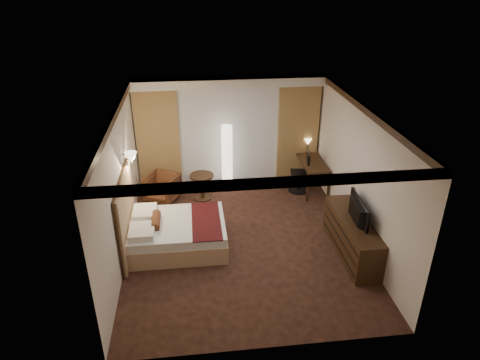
{
  "coord_description": "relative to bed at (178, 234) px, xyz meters",
  "views": [
    {
      "loc": [
        -0.9,
        -7.12,
        4.9
      ],
      "look_at": [
        0.0,
        0.4,
        1.15
      ],
      "focal_mm": 32.0,
      "sensor_mm": 36.0,
      "label": 1
    }
  ],
  "objects": [
    {
      "name": "curtain_right_drape",
      "position": [
        2.97,
        2.66,
        0.98
      ],
      "size": [
        1.0,
        0.14,
        2.45
      ],
      "primitive_type": "cube",
      "color": "#9E7148",
      "rests_on": "back_wall"
    },
    {
      "name": "side_table",
      "position": [
        0.54,
        1.88,
        0.04
      ],
      "size": [
        0.56,
        0.56,
        0.62
      ],
      "primitive_type": null,
      "color": "black",
      "rests_on": "floor"
    },
    {
      "name": "floor_lamp",
      "position": [
        1.18,
        2.32,
        0.55
      ],
      "size": [
        0.35,
        0.35,
        1.65
      ],
      "primitive_type": null,
      "color": "white",
      "rests_on": "floor"
    },
    {
      "name": "television",
      "position": [
        3.24,
        -0.62,
        0.76
      ],
      "size": [
        0.62,
        1.01,
        0.13
      ],
      "primitive_type": "imported",
      "rotation": [
        0.0,
        0.0,
        1.52
      ],
      "color": "black",
      "rests_on": "dresser"
    },
    {
      "name": "headboard",
      "position": [
        -0.93,
        0.0,
        0.48
      ],
      "size": [
        0.12,
        1.74,
        1.5
      ],
      "primitive_type": null,
      "color": "tan",
      "rests_on": "floor"
    },
    {
      "name": "crown_molding",
      "position": [
        1.27,
        0.05,
        2.37
      ],
      "size": [
        4.5,
        5.5,
        0.12
      ],
      "primitive_type": null,
      "color": "black",
      "rests_on": "ceiling"
    },
    {
      "name": "left_wall",
      "position": [
        -0.98,
        0.05,
        1.08
      ],
      "size": [
        0.02,
        5.5,
        2.7
      ],
      "primitive_type": "cube",
      "color": "beige",
      "rests_on": "floor"
    },
    {
      "name": "desk_lamp",
      "position": [
        3.22,
        2.56,
        0.65
      ],
      "size": [
        0.18,
        0.18,
        0.34
      ],
      "primitive_type": null,
      "color": "#FFD899",
      "rests_on": "desk"
    },
    {
      "name": "curtain_sheer",
      "position": [
        1.27,
        2.72,
        0.98
      ],
      "size": [
        2.48,
        0.04,
        2.45
      ],
      "primitive_type": "cube",
      "color": "silver",
      "rests_on": "back_wall"
    },
    {
      "name": "ceiling",
      "position": [
        1.27,
        0.05,
        2.43
      ],
      "size": [
        4.5,
        5.5,
        0.01
      ],
      "primitive_type": "cube",
      "color": "white",
      "rests_on": "back_wall"
    },
    {
      "name": "floor",
      "position": [
        1.27,
        0.05,
        -0.27
      ],
      "size": [
        4.5,
        5.5,
        0.01
      ],
      "primitive_type": "cube",
      "color": "black",
      "rests_on": "ground"
    },
    {
      "name": "back_wall",
      "position": [
        1.27,
        2.8,
        1.08
      ],
      "size": [
        4.5,
        0.02,
        2.7
      ],
      "primitive_type": "cube",
      "color": "beige",
      "rests_on": "floor"
    },
    {
      "name": "right_wall",
      "position": [
        3.52,
        0.05,
        1.08
      ],
      "size": [
        0.02,
        5.5,
        2.7
      ],
      "primitive_type": "cube",
      "color": "beige",
      "rests_on": "floor"
    },
    {
      "name": "dresser",
      "position": [
        3.27,
        -0.62,
        0.1
      ],
      "size": [
        0.5,
        1.91,
        0.74
      ],
      "primitive_type": null,
      "color": "black",
      "rests_on": "floor"
    },
    {
      "name": "soffit",
      "position": [
        1.27,
        2.55,
        2.33
      ],
      "size": [
        4.5,
        0.5,
        0.2
      ],
      "primitive_type": "cube",
      "color": "white",
      "rests_on": "ceiling"
    },
    {
      "name": "wall_sconce",
      "position": [
        -0.82,
        0.72,
        1.35
      ],
      "size": [
        0.24,
        0.24,
        0.24
      ],
      "primitive_type": null,
      "color": "white",
      "rests_on": "left_wall"
    },
    {
      "name": "desk",
      "position": [
        3.22,
        2.06,
        0.1
      ],
      "size": [
        0.55,
        1.3,
        0.75
      ],
      "primitive_type": null,
      "color": "black",
      "rests_on": "floor"
    },
    {
      "name": "curtain_left_drape",
      "position": [
        -0.43,
        2.66,
        0.98
      ],
      "size": [
        1.0,
        0.14,
        2.45
      ],
      "primitive_type": "cube",
      "color": "#9E7148",
      "rests_on": "back_wall"
    },
    {
      "name": "armchair",
      "position": [
        -0.38,
        1.93,
        0.08
      ],
      "size": [
        0.9,
        0.88,
        0.7
      ],
      "primitive_type": "imported",
      "rotation": [
        0.0,
        0.0,
        -0.49
      ],
      "color": "#492316",
      "rests_on": "floor"
    },
    {
      "name": "office_chair",
      "position": [
        2.9,
        2.01,
        0.24
      ],
      "size": [
        0.56,
        0.56,
        1.01
      ],
      "primitive_type": null,
      "rotation": [
        0.0,
        0.0,
        -0.16
      ],
      "color": "black",
      "rests_on": "floor"
    },
    {
      "name": "bed",
      "position": [
        0.0,
        0.0,
        0.0
      ],
      "size": [
        1.85,
        1.44,
        0.54
      ],
      "primitive_type": null,
      "color": "white",
      "rests_on": "floor"
    }
  ]
}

